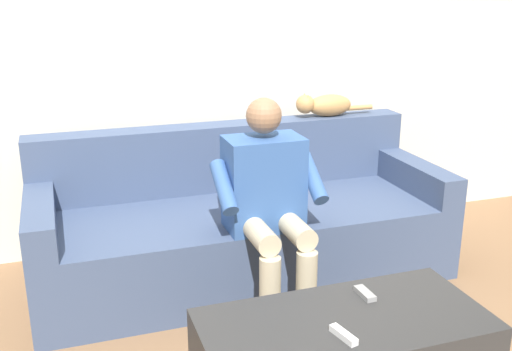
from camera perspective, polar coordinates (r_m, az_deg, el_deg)
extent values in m
plane|color=#846042|center=(2.92, 3.09, -15.22)|extent=(8.00, 8.00, 0.00)
cube|color=beige|center=(3.71, -4.29, 13.21)|extent=(4.80, 0.06, 2.59)
cube|color=#3D4C6B|center=(3.31, -0.72, -6.83)|extent=(1.96, 0.69, 0.42)
cube|color=#3D4C6B|center=(3.63, -2.86, -1.30)|extent=(2.26, 0.18, 0.81)
cube|color=#3D4C6B|center=(3.72, 14.95, -3.24)|extent=(0.15, 0.69, 0.59)
cube|color=#3D4C6B|center=(3.15, -19.47, -7.61)|extent=(0.15, 0.69, 0.59)
cube|color=#335693|center=(2.95, 0.72, -0.74)|extent=(0.38, 0.24, 0.47)
sphere|color=#936B4C|center=(2.86, 0.75, 5.70)|extent=(0.17, 0.17, 0.17)
cylinder|color=#C6B793|center=(2.89, 3.55, -4.94)|extent=(0.11, 0.35, 0.11)
cylinder|color=#C6B793|center=(2.83, 0.16, -5.40)|extent=(0.11, 0.35, 0.11)
cylinder|color=#C6B793|center=(2.86, 4.78, -11.07)|extent=(0.10, 0.10, 0.42)
cylinder|color=#C6B793|center=(2.81, 1.33, -11.68)|extent=(0.10, 0.10, 0.42)
cylinder|color=#335693|center=(2.95, 5.38, -0.20)|extent=(0.08, 0.27, 0.22)
cylinder|color=#335693|center=(2.81, -3.07, -1.11)|extent=(0.08, 0.27, 0.22)
ellipsoid|color=#B7844C|center=(3.74, 7.02, 6.63)|extent=(0.28, 0.13, 0.13)
sphere|color=#B7844C|center=(3.67, 4.70, 6.76)|extent=(0.11, 0.11, 0.11)
cone|color=#B7844C|center=(3.69, 4.63, 7.54)|extent=(0.04, 0.04, 0.03)
cone|color=#B7844C|center=(3.63, 4.98, 7.39)|extent=(0.04, 0.04, 0.03)
cylinder|color=#B7844C|center=(3.83, 9.73, 6.38)|extent=(0.18, 0.03, 0.03)
cube|color=white|center=(2.16, 8.31, -14.75)|extent=(0.06, 0.13, 0.02)
cube|color=gray|center=(2.43, 10.30, -10.96)|extent=(0.04, 0.11, 0.02)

